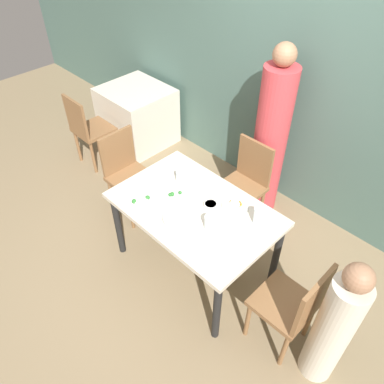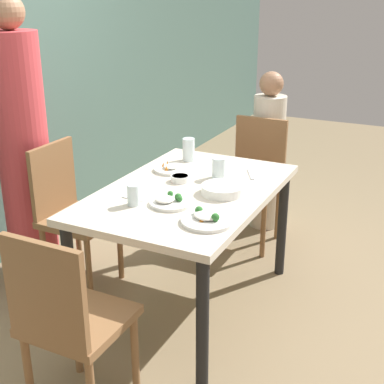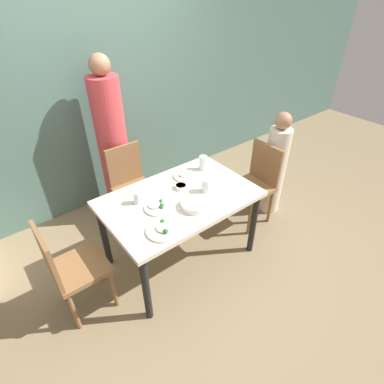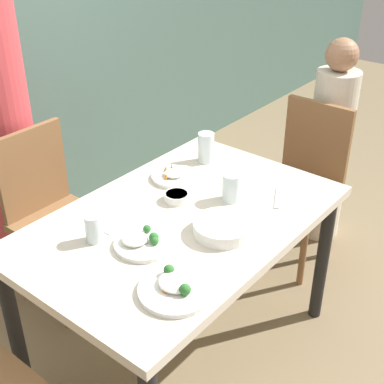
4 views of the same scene
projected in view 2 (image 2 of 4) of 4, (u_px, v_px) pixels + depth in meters
The scene contains 17 objects.
ground_plane at pixel (189, 304), 3.20m from camera, with size 10.00×10.00×0.00m, color #847051.
dining_table at pixel (189, 204), 2.96m from camera, with size 1.32×0.86×0.74m.
chair_adult_spot at pixel (71, 210), 3.27m from camera, with size 0.40×0.40×0.90m.
chair_child_spot at pixel (254, 177), 3.84m from camera, with size 0.40×0.40×0.90m.
chair_empty_left at pixel (68, 319), 2.20m from camera, with size 0.40×0.40×0.90m.
person_adult at pixel (24, 153), 3.29m from camera, with size 0.32×0.32×1.74m.
person_child at pixel (268, 157), 4.06m from camera, with size 0.24×0.24×1.20m.
bowl_curry at pixel (222, 189), 2.85m from camera, with size 0.23×0.23×0.05m.
plate_rice_adult at pixel (171, 169), 3.21m from camera, with size 0.21×0.21×0.05m.
plate_rice_child at pixel (207, 219), 2.51m from camera, with size 0.25×0.25×0.06m.
plate_noodles at pixel (170, 202), 2.72m from camera, with size 0.22×0.22×0.06m.
bowl_rice_small at pixel (180, 178), 3.03m from camera, with size 0.10×0.10×0.04m.
glass_water_tall at pixel (189, 150), 3.38m from camera, with size 0.08×0.08×0.14m.
glass_water_short at pixel (219, 168), 3.07m from camera, with size 0.08×0.08×0.12m.
glass_water_center at pixel (133, 195), 2.70m from camera, with size 0.07×0.07×0.11m.
napkin_folded at pixel (140, 195), 2.84m from camera, with size 0.14×0.14×0.01m.
fork_steel at pixel (251, 174), 3.15m from camera, with size 0.17×0.10×0.01m.
Camera 2 is at (-2.45, -1.22, 1.78)m, focal length 50.00 mm.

